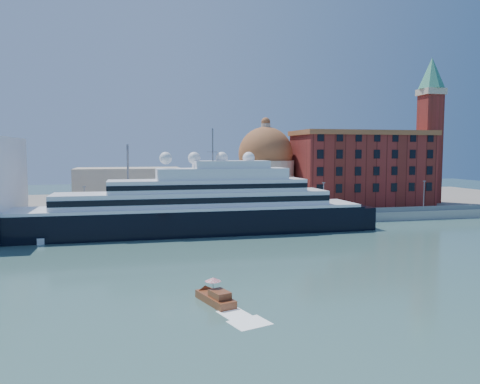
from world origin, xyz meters
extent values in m
plane|color=#365E58|center=(0.00, 0.00, 0.00)|extent=(400.00, 400.00, 0.00)
cube|color=gray|center=(0.00, 34.00, 1.25)|extent=(180.00, 10.00, 2.50)
cube|color=slate|center=(0.00, 75.00, 1.00)|extent=(260.00, 72.00, 2.00)
cube|color=slate|center=(0.00, 29.50, 3.10)|extent=(180.00, 0.10, 1.20)
cube|color=black|center=(-7.37, 23.00, 2.35)|extent=(83.33, 12.82, 6.94)
cube|color=black|center=(34.29, 23.00, 2.14)|extent=(6.41, 11.75, 6.41)
cube|color=white|center=(-7.37, 23.00, 6.09)|extent=(81.20, 13.03, 0.64)
cube|color=white|center=(-5.24, 23.00, 8.01)|extent=(61.97, 10.68, 3.21)
cube|color=black|center=(-5.24, 17.66, 8.01)|extent=(61.97, 0.15, 1.28)
cube|color=white|center=(-2.03, 23.00, 11.00)|extent=(44.87, 9.62, 2.78)
cube|color=white|center=(1.17, 23.00, 13.68)|extent=(29.92, 8.55, 2.56)
cube|color=white|center=(3.31, 23.00, 15.81)|extent=(17.09, 7.48, 1.71)
cylinder|color=slate|center=(-0.96, 23.00, 20.30)|extent=(0.32, 0.32, 7.48)
sphere|color=white|center=(-11.65, 23.00, 17.31)|extent=(2.78, 2.78, 2.78)
sphere|color=white|center=(-5.24, 23.00, 17.31)|extent=(2.78, 2.78, 2.78)
sphere|color=white|center=(1.17, 23.00, 17.31)|extent=(2.78, 2.78, 2.78)
sphere|color=white|center=(7.58, 23.00, 17.31)|extent=(2.78, 2.78, 2.78)
cube|color=white|center=(-33.20, 19.60, 0.56)|extent=(11.74, 6.83, 1.49)
cube|color=white|center=(-31.43, 20.15, 1.76)|extent=(4.23, 3.31, 1.11)
cube|color=maroon|center=(-9.53, -27.26, 0.40)|extent=(4.27, 7.22, 1.14)
cube|color=maroon|center=(-9.18, -28.35, 1.37)|extent=(2.61, 3.28, 0.91)
cylinder|color=slate|center=(-9.70, -26.72, 1.83)|extent=(0.07, 0.07, 1.83)
cone|color=red|center=(-9.70, -26.72, 2.85)|extent=(2.05, 2.05, 0.46)
cube|color=maroon|center=(52.00, 52.00, 13.00)|extent=(42.00, 18.00, 22.00)
cube|color=brown|center=(52.00, 52.00, 24.50)|extent=(43.00, 19.00, 1.50)
cube|color=maroon|center=(76.00, 52.00, 19.50)|extent=(6.00, 6.00, 35.00)
cube|color=beige|center=(76.00, 52.00, 38.00)|extent=(7.00, 7.00, 2.00)
cone|color=#419070|center=(76.00, 52.00, 44.00)|extent=(8.40, 8.40, 10.00)
cylinder|color=beige|center=(22.00, 58.00, 9.00)|extent=(18.00, 18.00, 14.00)
sphere|color=brown|center=(22.00, 58.00, 18.00)|extent=(17.00, 17.00, 17.00)
cylinder|color=beige|center=(22.00, 58.00, 26.00)|extent=(3.00, 3.00, 3.00)
cube|color=beige|center=(8.00, 56.00, 7.00)|extent=(18.00, 14.00, 10.00)
cube|color=beige|center=(-20.00, 58.00, 8.00)|extent=(30.00, 16.00, 12.00)
cylinder|color=slate|center=(-30.00, 31.00, 6.50)|extent=(0.24, 0.24, 8.00)
cube|color=slate|center=(-30.00, 31.00, 10.60)|extent=(0.80, 0.30, 0.25)
cylinder|color=slate|center=(0.00, 31.00, 6.50)|extent=(0.24, 0.24, 8.00)
cube|color=slate|center=(0.00, 31.00, 10.60)|extent=(0.80, 0.30, 0.25)
cylinder|color=slate|center=(30.00, 31.00, 6.50)|extent=(0.24, 0.24, 8.00)
cube|color=slate|center=(30.00, 31.00, 10.60)|extent=(0.80, 0.30, 0.25)
cylinder|color=slate|center=(60.00, 31.00, 6.50)|extent=(0.24, 0.24, 8.00)
cube|color=slate|center=(60.00, 31.00, 10.60)|extent=(0.80, 0.30, 0.25)
cylinder|color=slate|center=(-20.00, 33.00, 11.50)|extent=(0.50, 0.50, 18.00)
camera|label=1|loc=(-19.57, -83.16, 18.78)|focal=35.00mm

